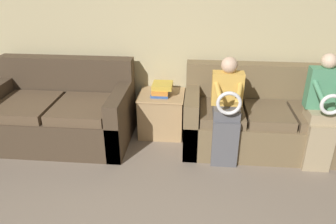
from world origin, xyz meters
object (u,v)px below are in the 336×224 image
(child_left_seated, at_px, (227,108))
(book_stack, at_px, (161,89))
(side_shelf, at_px, (162,113))
(child_right_seated, at_px, (322,109))
(couch_side, at_px, (61,114))
(couch_main, at_px, (264,120))

(child_left_seated, distance_m, book_stack, 0.93)
(side_shelf, bearing_deg, book_stack, 99.29)
(child_right_seated, bearing_deg, side_shelf, 162.19)
(child_left_seated, height_order, child_right_seated, child_right_seated)
(child_right_seated, xyz_separation_m, side_shelf, (-1.71, 0.55, -0.38))
(side_shelf, bearing_deg, child_left_seated, -36.60)
(couch_side, relative_size, child_right_seated, 1.40)
(couch_side, xyz_separation_m, child_right_seated, (2.91, -0.30, 0.32))
(couch_side, distance_m, side_shelf, 1.23)
(side_shelf, bearing_deg, child_right_seated, -17.81)
(book_stack, bearing_deg, couch_main, -9.35)
(couch_main, xyz_separation_m, book_stack, (-1.23, 0.20, 0.27))
(side_shelf, height_order, book_stack, book_stack)
(child_right_seated, bearing_deg, couch_side, 174.17)
(couch_main, xyz_separation_m, couch_side, (-2.43, -0.05, -0.00))
(couch_side, height_order, book_stack, couch_side)
(couch_side, relative_size, book_stack, 5.48)
(side_shelf, distance_m, book_stack, 0.33)
(child_right_seated, height_order, book_stack, child_right_seated)
(couch_main, distance_m, side_shelf, 1.24)
(side_shelf, bearing_deg, couch_main, -9.16)
(side_shelf, xyz_separation_m, book_stack, (-0.00, 0.00, 0.33))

